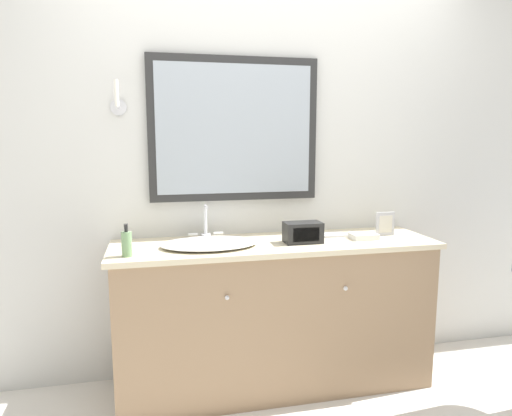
% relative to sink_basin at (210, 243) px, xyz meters
% --- Properties ---
extents(ground_plane, '(14.00, 14.00, 0.00)m').
position_rel_sink_basin_xyz_m(ground_plane, '(0.38, -0.27, -0.89)').
color(ground_plane, silver).
extents(wall_back, '(8.00, 0.18, 2.55)m').
position_rel_sink_basin_xyz_m(wall_back, '(0.38, 0.31, 0.39)').
color(wall_back, silver).
rests_on(wall_back, ground_plane).
extents(vanity_counter, '(1.85, 0.53, 0.87)m').
position_rel_sink_basin_xyz_m(vanity_counter, '(0.38, 0.02, -0.46)').
color(vanity_counter, '#937556').
rests_on(vanity_counter, ground_plane).
extents(sink_basin, '(0.53, 0.40, 0.21)m').
position_rel_sink_basin_xyz_m(sink_basin, '(0.00, 0.00, 0.00)').
color(sink_basin, white).
rests_on(sink_basin, vanity_counter).
extents(soap_bottle, '(0.05, 0.05, 0.17)m').
position_rel_sink_basin_xyz_m(soap_bottle, '(-0.43, -0.13, 0.05)').
color(soap_bottle, '#709966').
rests_on(soap_bottle, vanity_counter).
extents(appliance_box, '(0.21, 0.12, 0.12)m').
position_rel_sink_basin_xyz_m(appliance_box, '(0.53, -0.03, 0.04)').
color(appliance_box, black).
rests_on(appliance_box, vanity_counter).
extents(picture_frame, '(0.12, 0.01, 0.14)m').
position_rel_sink_basin_xyz_m(picture_frame, '(1.07, 0.04, 0.05)').
color(picture_frame, '#B2B2B7').
rests_on(picture_frame, vanity_counter).
extents(hand_towel_near_sink, '(0.15, 0.11, 0.03)m').
position_rel_sink_basin_xyz_m(hand_towel_near_sink, '(0.91, -0.02, -0.00)').
color(hand_towel_near_sink, white).
rests_on(hand_towel_near_sink, vanity_counter).
extents(metal_tray, '(0.18, 0.11, 0.01)m').
position_rel_sink_basin_xyz_m(metal_tray, '(0.76, 0.11, -0.01)').
color(metal_tray, silver).
rests_on(metal_tray, vanity_counter).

